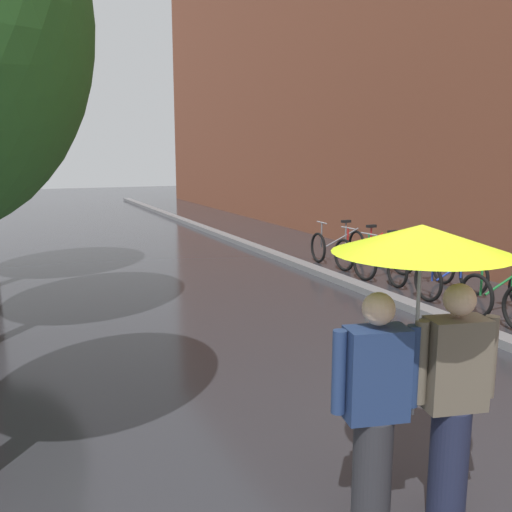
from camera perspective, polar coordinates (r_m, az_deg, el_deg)
building_facade at (r=18.12m, az=22.40°, el=19.92°), size 8.00×36.00×11.45m
kerb_strip at (r=14.07m, az=1.13°, el=0.42°), size 0.30×36.00×0.12m
parked_bicycle_1 at (r=9.58m, az=23.69°, el=-3.29°), size 1.10×0.73×0.96m
parked_bicycle_2 at (r=10.32m, az=19.25°, el=-2.06°), size 1.08×0.70×0.96m
parked_bicycle_3 at (r=11.12m, az=16.39°, el=-1.03°), size 1.14×0.80×0.96m
parked_bicycle_4 at (r=11.66m, az=12.90°, el=-0.35°), size 1.15×0.81×0.96m
parked_bicycle_5 at (r=12.47m, az=10.83°, el=0.42°), size 1.13×0.78×0.96m
parked_bicycle_6 at (r=13.27m, az=8.30°, el=1.09°), size 1.12×0.76×0.96m
couple_under_umbrella at (r=3.77m, az=16.10°, el=-7.31°), size 1.13×1.12×2.06m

